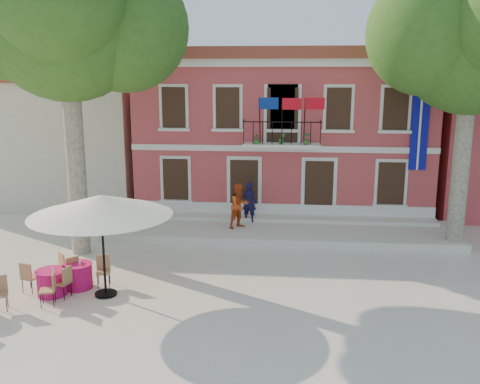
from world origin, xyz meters
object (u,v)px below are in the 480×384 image
plane_tree_west (66,19)px  pedestrian_orange (239,206)px  pedestrian_navy (249,202)px  plane_tree_east (472,42)px  cafe_table_1 (78,275)px  patio_umbrella (101,205)px  cafe_table_0 (52,281)px

plane_tree_west → pedestrian_orange: (5.55, 2.74, -6.96)m
pedestrian_navy → plane_tree_east: bearing=-178.0°
plane_tree_east → pedestrian_orange: (-8.19, 0.91, -6.25)m
cafe_table_1 → pedestrian_navy: bearing=55.9°
pedestrian_navy → cafe_table_1: bearing=71.1°
plane_tree_west → cafe_table_1: 8.48m
patio_umbrella → cafe_table_1: (-1.01, 0.46, -2.31)m
cafe_table_0 → plane_tree_east: bearing=23.3°
pedestrian_navy → cafe_table_0: (-5.25, -7.50, -0.72)m
plane_tree_east → cafe_table_0: 15.92m
pedestrian_navy → cafe_table_0: pedestrian_navy is taller
plane_tree_west → plane_tree_east: 13.88m
pedestrian_orange → cafe_table_1: 7.44m
pedestrian_navy → pedestrian_orange: bearing=86.2°
cafe_table_0 → pedestrian_navy: bearing=55.0°
pedestrian_navy → cafe_table_1: size_ratio=0.93×
plane_tree_east → pedestrian_orange: 10.34m
plane_tree_east → cafe_table_0: bearing=-156.7°
plane_tree_west → patio_umbrella: plane_tree_west is taller
cafe_table_0 → plane_tree_west: bearing=99.2°
patio_umbrella → cafe_table_1: patio_umbrella is taller
plane_tree_west → cafe_table_1: size_ratio=6.10×
pedestrian_navy → patio_umbrella: bearing=78.7°
pedestrian_orange → cafe_table_0: pedestrian_orange is taller
pedestrian_orange → cafe_table_0: size_ratio=1.00×
plane_tree_west → cafe_table_0: bearing=-80.8°
plane_tree_east → cafe_table_0: size_ratio=5.55×
cafe_table_0 → cafe_table_1: size_ratio=1.00×
plane_tree_east → pedestrian_orange: bearing=173.7°
pedestrian_navy → pedestrian_orange: pedestrian_orange is taller
patio_umbrella → pedestrian_orange: 7.41m
plane_tree_west → cafe_table_0: plane_tree_west is taller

